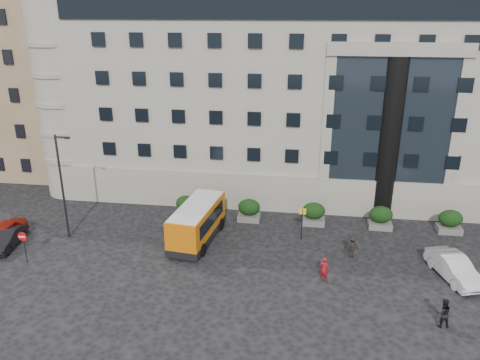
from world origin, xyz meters
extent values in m
plane|color=black|center=(0.00, 0.00, 0.00)|extent=(120.00, 120.00, 0.00)
cube|color=gray|center=(6.00, 22.00, 9.00)|extent=(44.00, 24.00, 18.00)
cylinder|color=black|center=(12.00, 10.30, 6.50)|extent=(1.80, 1.80, 13.00)
cube|color=#836B4C|center=(-24.00, 20.00, 10.00)|extent=(14.00, 14.00, 20.00)
cube|color=brown|center=(-27.00, 38.00, 11.00)|extent=(13.00, 13.00, 22.00)
cube|color=#565653|center=(-4.00, 7.80, 0.25)|extent=(1.80, 1.20, 0.50)
ellipsoid|color=black|center=(-4.00, 7.80, 1.17)|extent=(1.80, 1.26, 1.34)
cube|color=#565653|center=(1.20, 7.80, 0.25)|extent=(1.80, 1.20, 0.50)
ellipsoid|color=black|center=(1.20, 7.80, 1.17)|extent=(1.80, 1.26, 1.34)
cube|color=#565653|center=(6.40, 7.80, 0.25)|extent=(1.80, 1.20, 0.50)
ellipsoid|color=black|center=(6.40, 7.80, 1.17)|extent=(1.80, 1.26, 1.34)
cube|color=#565653|center=(11.60, 7.80, 0.25)|extent=(1.80, 1.20, 0.50)
ellipsoid|color=black|center=(11.60, 7.80, 1.17)|extent=(1.80, 1.26, 1.34)
cube|color=#565653|center=(16.80, 7.80, 0.25)|extent=(1.80, 1.20, 0.50)
ellipsoid|color=black|center=(16.80, 7.80, 1.17)|extent=(1.80, 1.26, 1.34)
cylinder|color=#262628|center=(-12.00, 3.00, 4.00)|extent=(0.16, 0.16, 8.00)
cylinder|color=#262628|center=(-11.55, 3.00, 7.85)|extent=(0.90, 0.12, 0.12)
cube|color=black|center=(-11.10, 3.00, 7.80)|extent=(0.35, 0.18, 0.14)
cylinder|color=#262628|center=(5.50, 5.00, 1.25)|extent=(0.08, 0.08, 2.50)
cube|color=yellow|center=(5.50, 5.00, 2.30)|extent=(0.50, 0.06, 0.45)
cylinder|color=#262628|center=(-13.00, -1.00, 1.10)|extent=(0.08, 0.08, 2.20)
cylinder|color=red|center=(-13.00, -1.06, 2.00)|extent=(0.64, 0.05, 0.64)
cube|color=white|center=(-13.00, -1.10, 2.00)|extent=(0.45, 0.04, 0.10)
cube|color=#CD6409|center=(-2.19, 3.85, 1.66)|extent=(3.11, 6.92, 2.22)
cube|color=black|center=(-2.19, 3.85, 0.45)|extent=(3.16, 6.97, 0.55)
cube|color=black|center=(-2.19, 3.85, 1.86)|extent=(2.99, 5.47, 1.00)
cube|color=silver|center=(-2.19, 3.85, 2.72)|extent=(2.96, 6.58, 0.18)
cylinder|color=black|center=(-3.59, 1.87, 0.45)|extent=(0.39, 0.93, 0.90)
cylinder|color=black|center=(-1.32, 1.59, 0.45)|extent=(0.39, 0.93, 0.90)
cylinder|color=black|center=(-3.06, 6.12, 0.45)|extent=(0.39, 0.93, 0.90)
cylinder|color=black|center=(-0.78, 5.83, 0.45)|extent=(0.39, 0.93, 0.90)
cube|color=maroon|center=(-15.85, 17.66, 1.55)|extent=(2.72, 3.85, 2.49)
cube|color=maroon|center=(-15.53, 15.09, 1.15)|extent=(2.37, 1.85, 1.70)
cube|color=black|center=(-15.44, 14.40, 1.50)|extent=(1.90, 0.35, 0.80)
cylinder|color=black|center=(-16.63, 15.05, 0.42)|extent=(0.36, 0.86, 0.84)
cylinder|color=black|center=(-14.45, 15.32, 0.42)|extent=(0.36, 0.86, 0.84)
cylinder|color=black|center=(-17.04, 18.32, 0.42)|extent=(0.36, 0.86, 0.84)
cylinder|color=black|center=(-14.86, 18.59, 0.42)|extent=(0.36, 0.86, 0.84)
imported|color=maroon|center=(-16.33, 1.41, 0.75)|extent=(1.93, 4.48, 1.51)
imported|color=black|center=(-15.64, 0.90, 0.64)|extent=(1.86, 4.03, 1.28)
imported|color=black|center=(-14.54, 12.00, 0.64)|extent=(2.22, 4.58, 1.29)
imported|color=black|center=(-17.00, 14.34, 0.74)|extent=(2.74, 5.43, 1.47)
imported|color=silver|center=(15.24, 1.00, 0.76)|extent=(2.90, 4.87, 1.52)
imported|color=#A1101A|center=(6.99, -0.42, 0.82)|extent=(0.66, 0.51, 1.64)
imported|color=black|center=(13.25, -4.17, 0.85)|extent=(0.90, 0.74, 1.70)
imported|color=black|center=(8.99, 2.83, 0.83)|extent=(1.23, 1.04, 1.65)
camera|label=1|loc=(5.28, -26.71, 16.41)|focal=35.00mm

